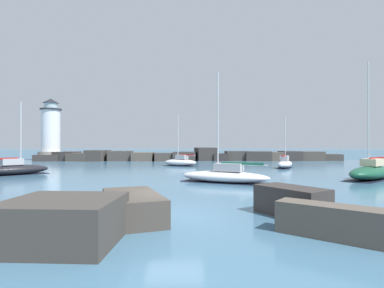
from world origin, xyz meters
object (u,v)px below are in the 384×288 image
Objects in this scene: lighthouse at (51,134)px; sailboat_moored_3 at (225,175)px; sailboat_moored_4 at (371,172)px; sailboat_moored_1 at (285,163)px; sailboat_moored_2 at (180,162)px; sailboat_moored_0 at (15,169)px.

lighthouse is 1.35× the size of sailboat_moored_3.
sailboat_moored_3 is at bearing -49.69° from lighthouse.
lighthouse is at bearing 142.20° from sailboat_moored_4.
sailboat_moored_1 is at bearing 56.92° from sailboat_moored_3.
sailboat_moored_1 is 14.77m from sailboat_moored_2.
sailboat_moored_1 is 13.93m from sailboat_moored_4.
sailboat_moored_1 is 18.43m from sailboat_moored_3.
sailboat_moored_4 reaches higher than sailboat_moored_2.
sailboat_moored_0 is at bearing -141.93° from sailboat_moored_2.
sailboat_moored_1 is 0.68× the size of sailboat_moored_4.
sailboat_moored_0 is 34.54m from sailboat_moored_4.
lighthouse is 1.63× the size of sailboat_moored_0.
lighthouse is 1.18× the size of sailboat_moored_4.
sailboat_moored_3 is at bearing -78.31° from sailboat_moored_2.
lighthouse is 31.30m from sailboat_moored_2.
sailboat_moored_2 is (-14.14, 4.28, -0.01)m from sailboat_moored_1.
sailboat_moored_4 is at bearing 8.14° from sailboat_moored_3.
sailboat_moored_0 is 0.72× the size of sailboat_moored_4.
sailboat_moored_4 reaches higher than sailboat_moored_3.
lighthouse is at bearing 148.48° from sailboat_moored_2.
sailboat_moored_3 is 0.88× the size of sailboat_moored_4.
sailboat_moored_3 reaches higher than sailboat_moored_0.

